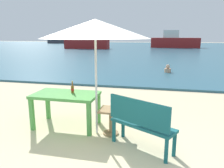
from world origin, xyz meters
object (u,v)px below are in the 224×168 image
picnic_table_green (66,98)px  boat_ferry (174,41)px  patio_umbrella (95,29)px  beer_bottle_amber (73,89)px  boat_fishing_trawler (86,43)px  side_table_wood (111,118)px  swimmer_person (168,69)px  bench_teal_center (141,121)px  boat_barge (57,41)px

picnic_table_green → boat_ferry: (3.77, 31.07, 0.37)m
picnic_table_green → patio_umbrella: size_ratio=0.61×
beer_bottle_amber → boat_fishing_trawler: size_ratio=0.04×
side_table_wood → boat_fishing_trawler: size_ratio=0.09×
patio_umbrella → swimmer_person: size_ratio=5.61×
boat_ferry → beer_bottle_amber: bearing=-96.7°
boat_ferry → bench_teal_center: bearing=-93.7°
side_table_wood → swimmer_person: side_table_wood is taller
beer_bottle_amber → patio_umbrella: 1.44m
picnic_table_green → swimmer_person: 7.85m
picnic_table_green → side_table_wood: bearing=-8.6°
picnic_table_green → boat_ferry: bearing=83.1°
boat_fishing_trawler → boat_barge: bearing=127.9°
boat_barge → picnic_table_green: bearing=-63.1°
side_table_wood → boat_barge: 48.06m
patio_umbrella → picnic_table_green: bearing=166.9°
bench_teal_center → swimmer_person: bearing=85.5°
beer_bottle_amber → boat_ferry: 31.19m
picnic_table_green → bench_teal_center: 1.83m
side_table_wood → boat_fishing_trawler: 27.62m
boat_fishing_trawler → boat_barge: size_ratio=1.52×
picnic_table_green → boat_fishing_trawler: 27.12m
boat_fishing_trawler → beer_bottle_amber: bearing=-71.3°
beer_bottle_amber → patio_umbrella: (0.63, -0.27, 1.26)m
side_table_wood → boat_fishing_trawler: boat_fishing_trawler is taller
boat_fishing_trawler → boat_ferry: 13.43m
patio_umbrella → swimmer_person: (1.59, 7.65, -1.88)m
picnic_table_green → bench_teal_center: size_ratio=1.14×
patio_umbrella → boat_ferry: 31.41m
picnic_table_green → boat_ferry: size_ratio=0.20×
bench_teal_center → boat_fishing_trawler: boat_fishing_trawler is taller
swimmer_person → boat_fishing_trawler: 21.27m
beer_bottle_amber → patio_umbrella: bearing=-23.1°
boat_fishing_trawler → boat_barge: (-12.92, 16.57, -0.28)m
patio_umbrella → boat_barge: bearing=117.6°
boat_fishing_trawler → swimmer_person: bearing=-59.2°
side_table_wood → boat_ferry: 31.35m
picnic_table_green → beer_bottle_amber: bearing=36.4°
picnic_table_green → patio_umbrella: bearing=-13.1°
patio_umbrella → bench_teal_center: patio_umbrella is taller
picnic_table_green → boat_fishing_trawler: (-8.55, 25.73, 0.24)m
patio_umbrella → boat_ferry: boat_ferry is taller
side_table_wood → boat_ferry: boat_ferry is taller
side_table_wood → beer_bottle_amber: bearing=164.8°
beer_bottle_amber → boat_barge: (-21.59, 42.21, -0.24)m
boat_ferry → picnic_table_green: bearing=-96.9°
boat_barge → bench_teal_center: bearing=-61.7°
side_table_wood → boat_ferry: (2.73, 31.23, 0.66)m
patio_umbrella → boat_ferry: size_ratio=0.32×
picnic_table_green → beer_bottle_amber: size_ratio=5.28×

